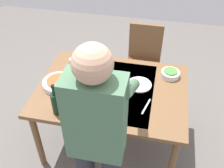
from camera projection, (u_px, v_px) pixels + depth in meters
name	position (u px, v px, depth m)	size (l,w,h in m)	color
ground_plane	(112.00, 139.00, 2.93)	(6.00, 6.00, 0.00)	#66605B
dining_table	(112.00, 94.00, 2.50)	(1.38, 1.00, 0.74)	brown
chair_near	(144.00, 57.00, 3.22)	(0.40, 0.40, 0.91)	#523019
person_server	(98.00, 139.00, 1.73)	(0.42, 0.61, 1.69)	#2D2D38
wine_bottle	(56.00, 103.00, 2.15)	(0.07, 0.07, 0.30)	black
wine_glass_left	(120.00, 102.00, 2.17)	(0.07, 0.07, 0.15)	white
water_cup_near_left	(93.00, 69.00, 2.61)	(0.07, 0.07, 0.09)	silver
water_cup_near_right	(72.00, 63.00, 2.68)	(0.06, 0.06, 0.09)	silver
serving_bowl_pasta	(59.00, 83.00, 2.46)	(0.30, 0.30, 0.07)	silver
side_bowl_salad	(170.00, 74.00, 2.57)	(0.18, 0.18, 0.07)	silver
dinner_plate_near	(112.00, 95.00, 2.38)	(0.23, 0.23, 0.01)	silver
dinner_plate_far	(139.00, 85.00, 2.49)	(0.23, 0.23, 0.01)	silver
table_knife	(146.00, 106.00, 2.27)	(0.01, 0.20, 0.01)	silver
table_fork	(110.00, 69.00, 2.68)	(0.01, 0.18, 0.01)	silver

